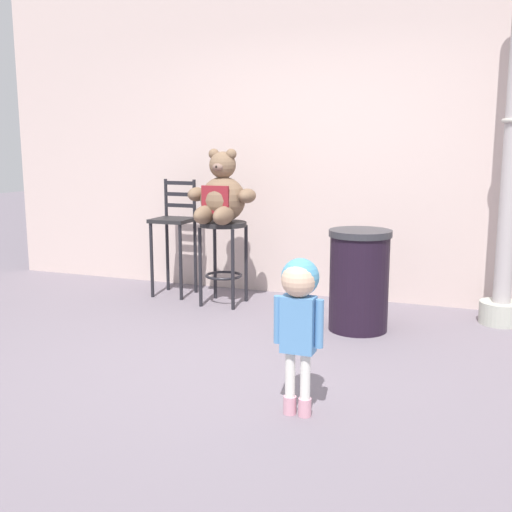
{
  "coord_description": "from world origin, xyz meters",
  "views": [
    {
      "loc": [
        1.54,
        -3.54,
        1.44
      ],
      "look_at": [
        -0.03,
        0.59,
        0.64
      ],
      "focal_mm": 43.5,
      "sensor_mm": 36.0,
      "label": 1
    }
  ],
  "objects": [
    {
      "name": "building_wall",
      "position": [
        0.0,
        2.25,
        1.97
      ],
      "size": [
        6.84,
        0.3,
        3.94
      ],
      "primitive_type": "cube",
      "color": "beige",
      "rests_on": "ground_plane"
    },
    {
      "name": "child_walking",
      "position": [
        0.63,
        -0.52,
        0.62
      ],
      "size": [
        0.27,
        0.22,
        0.86
      ],
      "rotation": [
        0.0,
        0.0,
        3.14
      ],
      "color": "#CD90A1",
      "rests_on": "ground_plane"
    },
    {
      "name": "ground_plane",
      "position": [
        0.0,
        0.0,
        0.0
      ],
      "size": [
        24.0,
        24.0,
        0.0
      ],
      "primitive_type": "plane",
      "color": "slate"
    },
    {
      "name": "lamppost",
      "position": [
        1.67,
        1.72,
        1.1
      ],
      "size": [
        0.34,
        0.34,
        2.79
      ],
      "color": "#AFB0A2",
      "rests_on": "ground_plane"
    },
    {
      "name": "bar_stool_with_teddy",
      "position": [
        -0.69,
        1.5,
        0.55
      ],
      "size": [
        0.42,
        0.42,
        0.76
      ],
      "color": "black",
      "rests_on": "ground_plane"
    },
    {
      "name": "teddy_bear",
      "position": [
        -0.69,
        1.47,
        0.99
      ],
      "size": [
        0.63,
        0.56,
        0.65
      ],
      "color": "brown",
      "rests_on": "bar_stool_with_teddy"
    },
    {
      "name": "bar_chair_empty",
      "position": [
        -1.28,
        1.67,
        0.65
      ],
      "size": [
        0.36,
        0.36,
        1.11
      ],
      "color": "black",
      "rests_on": "ground_plane"
    },
    {
      "name": "trash_bin",
      "position": [
        0.62,
        1.14,
        0.4
      ],
      "size": [
        0.49,
        0.49,
        0.79
      ],
      "color": "black",
      "rests_on": "ground_plane"
    }
  ]
}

